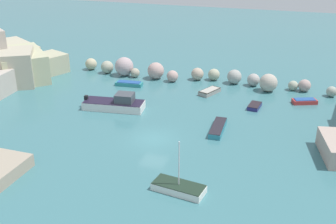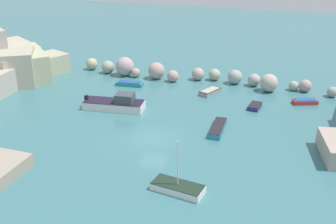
{
  "view_description": "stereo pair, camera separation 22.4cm",
  "coord_description": "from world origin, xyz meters",
  "px_view_note": "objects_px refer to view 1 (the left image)",
  "views": [
    {
      "loc": [
        12.63,
        -33.86,
        18.27
      ],
      "look_at": [
        0.0,
        4.5,
        1.0
      ],
      "focal_mm": 44.46,
      "sensor_mm": 36.0,
      "label": 1
    },
    {
      "loc": [
        12.84,
        -33.79,
        18.27
      ],
      "look_at": [
        0.0,
        4.5,
        1.0
      ],
      "focal_mm": 44.46,
      "sensor_mm": 36.0,
      "label": 2
    }
  ],
  "objects_px": {
    "moored_boat_4": "(305,101)",
    "moored_boat_1": "(179,187)",
    "moored_boat_6": "(129,84)",
    "moored_boat_2": "(116,104)",
    "moored_boat_3": "(218,128)",
    "moored_boat_5": "(210,91)",
    "moored_boat_0": "(255,106)"
  },
  "relations": [
    {
      "from": "moored_boat_2",
      "to": "moored_boat_5",
      "type": "bearing_deg",
      "value": 35.29
    },
    {
      "from": "moored_boat_1",
      "to": "moored_boat_5",
      "type": "height_order",
      "value": "moored_boat_1"
    },
    {
      "from": "moored_boat_2",
      "to": "moored_boat_6",
      "type": "height_order",
      "value": "moored_boat_2"
    },
    {
      "from": "moored_boat_0",
      "to": "moored_boat_3",
      "type": "relative_size",
      "value": 0.54
    },
    {
      "from": "moored_boat_5",
      "to": "moored_boat_4",
      "type": "bearing_deg",
      "value": 114.04
    },
    {
      "from": "moored_boat_3",
      "to": "moored_boat_4",
      "type": "height_order",
      "value": "moored_boat_3"
    },
    {
      "from": "moored_boat_2",
      "to": "moored_boat_0",
      "type": "bearing_deg",
      "value": 12.2
    },
    {
      "from": "moored_boat_6",
      "to": "moored_boat_0",
      "type": "bearing_deg",
      "value": -14.31
    },
    {
      "from": "moored_boat_2",
      "to": "moored_boat_4",
      "type": "bearing_deg",
      "value": 15.49
    },
    {
      "from": "moored_boat_0",
      "to": "moored_boat_6",
      "type": "distance_m",
      "value": 16.85
    },
    {
      "from": "moored_boat_3",
      "to": "moored_boat_4",
      "type": "distance_m",
      "value": 13.23
    },
    {
      "from": "moored_boat_3",
      "to": "moored_boat_1",
      "type": "bearing_deg",
      "value": 174.86
    },
    {
      "from": "moored_boat_0",
      "to": "moored_boat_6",
      "type": "xyz_separation_m",
      "value": [
        -16.65,
        2.58,
        0.03
      ]
    },
    {
      "from": "moored_boat_0",
      "to": "moored_boat_4",
      "type": "xyz_separation_m",
      "value": [
        5.4,
        3.25,
        0.04
      ]
    },
    {
      "from": "moored_boat_1",
      "to": "moored_boat_6",
      "type": "height_order",
      "value": "moored_boat_1"
    },
    {
      "from": "moored_boat_0",
      "to": "moored_boat_4",
      "type": "distance_m",
      "value": 6.3
    },
    {
      "from": "moored_boat_2",
      "to": "moored_boat_4",
      "type": "distance_m",
      "value": 22.02
    },
    {
      "from": "moored_boat_0",
      "to": "moored_boat_6",
      "type": "relative_size",
      "value": 0.66
    },
    {
      "from": "moored_boat_1",
      "to": "moored_boat_2",
      "type": "height_order",
      "value": "moored_boat_1"
    },
    {
      "from": "moored_boat_4",
      "to": "moored_boat_6",
      "type": "distance_m",
      "value": 22.07
    },
    {
      "from": "moored_boat_5",
      "to": "moored_boat_3",
      "type": "bearing_deg",
      "value": 40.08
    },
    {
      "from": "moored_boat_0",
      "to": "moored_boat_4",
      "type": "height_order",
      "value": "moored_boat_4"
    },
    {
      "from": "moored_boat_0",
      "to": "moored_boat_2",
      "type": "distance_m",
      "value": 15.81
    },
    {
      "from": "moored_boat_2",
      "to": "moored_boat_5",
      "type": "relative_size",
      "value": 2.1
    },
    {
      "from": "moored_boat_0",
      "to": "moored_boat_2",
      "type": "relative_size",
      "value": 0.34
    },
    {
      "from": "moored_boat_2",
      "to": "moored_boat_3",
      "type": "relative_size",
      "value": 1.58
    },
    {
      "from": "moored_boat_1",
      "to": "moored_boat_6",
      "type": "relative_size",
      "value": 1.18
    },
    {
      "from": "moored_boat_4",
      "to": "moored_boat_1",
      "type": "bearing_deg",
      "value": -133.87
    },
    {
      "from": "moored_boat_1",
      "to": "moored_boat_6",
      "type": "distance_m",
      "value": 25.14
    },
    {
      "from": "moored_boat_3",
      "to": "moored_boat_4",
      "type": "xyz_separation_m",
      "value": [
        8.14,
        10.42,
        -0.02
      ]
    },
    {
      "from": "moored_boat_0",
      "to": "moored_boat_1",
      "type": "distance_m",
      "value": 19.07
    },
    {
      "from": "moored_boat_4",
      "to": "moored_boat_5",
      "type": "height_order",
      "value": "moored_boat_4"
    }
  ]
}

